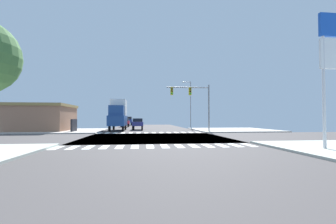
{
  "coord_description": "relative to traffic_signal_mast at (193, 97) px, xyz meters",
  "views": [
    {
      "loc": [
        -1.28,
        -22.57,
        1.9
      ],
      "look_at": [
        2.4,
        9.42,
        2.8
      ],
      "focal_mm": 24.09,
      "sensor_mm": 36.0,
      "label": 1
    }
  ],
  "objects": [
    {
      "name": "sidewalk_corner_ne",
      "position": [
        7.44,
        4.54,
        -4.72
      ],
      "size": [
        12.0,
        12.0,
        0.14
      ],
      "color": "#B2ADA3",
      "rests_on": "ground"
    },
    {
      "name": "street_lamp",
      "position": [
        2.45,
        13.59,
        0.62
      ],
      "size": [
        1.78,
        0.32,
        9.19
      ],
      "color": "gray",
      "rests_on": "ground"
    },
    {
      "name": "crosswalk_far",
      "position": [
        -5.81,
        -0.16,
        -4.78
      ],
      "size": [
        13.5,
        2.0,
        0.01
      ],
      "color": "white",
      "rests_on": "ground"
    },
    {
      "name": "ground",
      "position": [
        -5.56,
        -7.46,
        -4.81
      ],
      "size": [
        90.0,
        90.0,
        0.05
      ],
      "color": "#474241"
    },
    {
      "name": "crosswalk_near",
      "position": [
        -5.81,
        -14.76,
        -4.78
      ],
      "size": [
        13.5,
        2.0,
        0.01
      ],
      "color": "white",
      "rests_on": "ground"
    },
    {
      "name": "sedan_leading_2",
      "position": [
        -7.56,
        7.47,
        -3.67
      ],
      "size": [
        1.8,
        4.3,
        1.88
      ],
      "rotation": [
        0.0,
        0.0,
        3.14
      ],
      "color": "black",
      "rests_on": "ground"
    },
    {
      "name": "box_truck_farside_1",
      "position": [
        -10.56,
        5.87,
        -2.22
      ],
      "size": [
        2.4,
        7.2,
        4.85
      ],
      "rotation": [
        0.0,
        0.0,
        3.14
      ],
      "color": "black",
      "rests_on": "ground"
    },
    {
      "name": "bank_building",
      "position": [
        -24.55,
        4.83,
        -2.8
      ],
      "size": [
        15.76,
        8.16,
        3.96
      ],
      "color": "#93684F",
      "rests_on": "ground"
    },
    {
      "name": "sidewalk_corner_nw",
      "position": [
        -18.56,
        4.54,
        -4.72
      ],
      "size": [
        12.0,
        12.0,
        0.14
      ],
      "color": "#B4AAA1",
      "rests_on": "ground"
    },
    {
      "name": "traffic_signal_mast",
      "position": [
        0.0,
        0.0,
        0.0
      ],
      "size": [
        5.95,
        0.55,
        6.51
      ],
      "color": "gray",
      "rests_on": "ground"
    },
    {
      "name": "sedan_crossing_1",
      "position": [
        -7.56,
        28.79,
        -3.67
      ],
      "size": [
        1.8,
        4.3,
        1.88
      ],
      "rotation": [
        0.0,
        0.0,
        3.14
      ],
      "color": "black",
      "rests_on": "ground"
    },
    {
      "name": "gas_station_sign",
      "position": [
        4.43,
        -17.9,
        0.89
      ],
      "size": [
        1.6,
        0.2,
        8.19
      ],
      "color": "silver",
      "rests_on": "ground"
    },
    {
      "name": "suv_nearside_1",
      "position": [
        -10.56,
        32.97,
        -3.39
      ],
      "size": [
        1.96,
        4.6,
        2.34
      ],
      "rotation": [
        0.0,
        0.0,
        3.14
      ],
      "color": "black",
      "rests_on": "ground"
    },
    {
      "name": "sedan_trailing_3",
      "position": [
        -10.56,
        20.42,
        -3.67
      ],
      "size": [
        1.8,
        4.3,
        1.88
      ],
      "rotation": [
        0.0,
        0.0,
        3.14
      ],
      "color": "black",
      "rests_on": "ground"
    }
  ]
}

